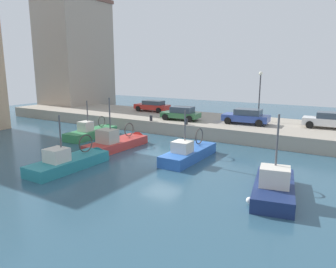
# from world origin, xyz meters

# --- Properties ---
(water_surface) EXTENTS (80.00, 80.00, 0.00)m
(water_surface) POSITION_xyz_m (0.00, 0.00, 0.00)
(water_surface) COLOR #2D5166
(water_surface) RESTS_ON ground
(quay_wall) EXTENTS (9.00, 56.00, 1.20)m
(quay_wall) POSITION_xyz_m (11.50, 0.00, 0.60)
(quay_wall) COLOR #9E9384
(quay_wall) RESTS_ON ground
(fishing_boat_teal) EXTENTS (6.35, 2.15, 4.40)m
(fishing_boat_teal) POSITION_xyz_m (-4.63, 3.93, 0.11)
(fishing_boat_teal) COLOR teal
(fishing_boat_teal) RESTS_ON ground
(fishing_boat_red) EXTENTS (6.58, 2.36, 5.03)m
(fishing_boat_red) POSITION_xyz_m (1.02, 4.77, 0.14)
(fishing_boat_red) COLOR #BC3833
(fishing_boat_red) RESTS_ON ground
(fishing_boat_navy) EXTENTS (6.12, 2.95, 5.07)m
(fishing_boat_navy) POSITION_xyz_m (-2.22, -8.35, 0.13)
(fishing_boat_navy) COLOR navy
(fishing_boat_navy) RESTS_ON ground
(fishing_boat_blue) EXTENTS (6.47, 1.97, 4.37)m
(fishing_boat_blue) POSITION_xyz_m (1.24, -1.69, 0.10)
(fishing_boat_blue) COLOR #2D60B7
(fishing_boat_blue) RESTS_ON ground
(fishing_boat_green) EXTENTS (6.41, 2.15, 4.29)m
(fishing_boat_green) POSITION_xyz_m (3.04, 9.61, 0.10)
(fishing_boat_green) COLOR #388951
(fishing_boat_green) RESTS_ON ground
(parked_car_white) EXTENTS (1.98, 4.25, 1.41)m
(parked_car_white) POSITION_xyz_m (12.20, -9.50, 1.92)
(parked_car_white) COLOR silver
(parked_car_white) RESTS_ON quay_wall
(parked_car_green) EXTENTS (2.17, 3.99, 1.36)m
(parked_car_green) POSITION_xyz_m (9.40, 3.72, 1.89)
(parked_car_green) COLOR #387547
(parked_car_green) RESTS_ON quay_wall
(parked_car_blue) EXTENTS (2.27, 4.34, 1.42)m
(parked_car_blue) POSITION_xyz_m (10.63, -2.63, 1.93)
(parked_car_blue) COLOR #334C9E
(parked_car_blue) RESTS_ON quay_wall
(parked_car_red) EXTENTS (1.86, 4.36, 1.32)m
(parked_car_red) POSITION_xyz_m (13.17, 9.81, 1.89)
(parked_car_red) COLOR red
(parked_car_red) RESTS_ON quay_wall
(mooring_bollard_south) EXTENTS (0.28, 0.28, 0.55)m
(mooring_bollard_south) POSITION_xyz_m (7.35, 2.00, 1.48)
(mooring_bollard_south) COLOR #2D2D33
(mooring_bollard_south) RESTS_ON quay_wall
(mooring_bollard_mid) EXTENTS (0.28, 0.28, 0.55)m
(mooring_bollard_mid) POSITION_xyz_m (7.35, 6.00, 1.48)
(mooring_bollard_mid) COLOR #2D2D33
(mooring_bollard_mid) RESTS_ON quay_wall
(quay_streetlamp) EXTENTS (0.36, 0.36, 4.83)m
(quay_streetlamp) POSITION_xyz_m (13.00, -3.08, 4.45)
(quay_streetlamp) COLOR #38383D
(quay_streetlamp) RESTS_ON quay_wall
(waterfront_building_west_mid) EXTENTS (9.33, 7.29, 16.04)m
(waterfront_building_west_mid) POSITION_xyz_m (15.07, 24.66, 8.04)
(waterfront_building_west_mid) COLOR #A39384
(waterfront_building_west_mid) RESTS_ON ground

